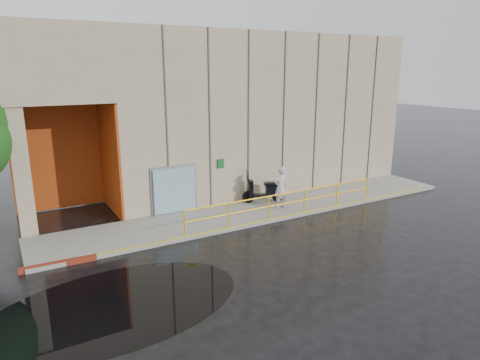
% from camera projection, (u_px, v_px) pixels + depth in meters
% --- Properties ---
extents(ground, '(120.00, 120.00, 0.00)m').
position_uv_depth(ground, '(237.00, 269.00, 13.87)').
color(ground, black).
rests_on(ground, ground).
extents(sidewalk, '(20.00, 3.00, 0.15)m').
position_uv_depth(sidewalk, '(265.00, 209.00, 19.56)').
color(sidewalk, gray).
rests_on(sidewalk, ground).
extents(building, '(20.00, 10.17, 8.00)m').
position_uv_depth(building, '(220.00, 106.00, 24.48)').
color(building, '#9D8C6F').
rests_on(building, ground).
extents(guardrail, '(9.56, 0.06, 1.03)m').
position_uv_depth(guardrail, '(287.00, 204.00, 18.39)').
color(guardrail, '#FCB50D').
rests_on(guardrail, sidewalk).
extents(person, '(0.72, 0.49, 1.92)m').
position_uv_depth(person, '(281.00, 187.00, 19.28)').
color(person, '#B8B8BD').
rests_on(person, sidewalk).
extents(scooter, '(2.02, 1.31, 1.53)m').
position_uv_depth(scooter, '(264.00, 184.00, 20.16)').
color(scooter, black).
rests_on(scooter, sidewalk).
extents(red_curb, '(2.41, 0.29, 0.18)m').
position_uv_depth(red_curb, '(59.00, 264.00, 14.03)').
color(red_curb, maroon).
rests_on(red_curb, ground).
extents(puddle, '(7.39, 4.82, 0.01)m').
position_uv_depth(puddle, '(117.00, 305.00, 11.76)').
color(puddle, black).
rests_on(puddle, ground).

